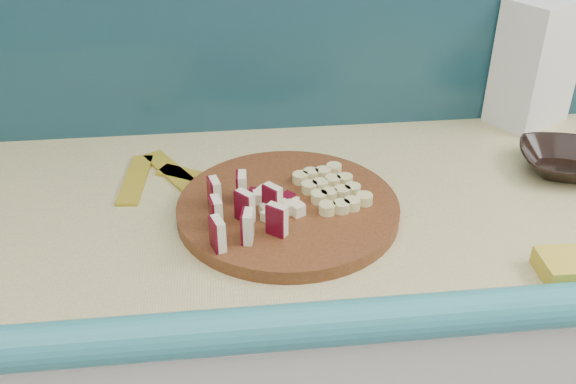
{
  "coord_description": "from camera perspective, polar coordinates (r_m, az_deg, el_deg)",
  "views": [
    {
      "loc": [
        0.05,
        0.6,
        1.48
      ],
      "look_at": [
        0.14,
        1.46,
        0.95
      ],
      "focal_mm": 40.0,
      "sensor_mm": 36.0,
      "label": 1
    }
  ],
  "objects": [
    {
      "name": "backsplash",
      "position": [
        1.23,
        -3.82,
        16.3
      ],
      "size": [
        2.2,
        0.02,
        0.5
      ],
      "primitive_type": "cube",
      "color": "teal",
      "rests_on": "kitchen_counter"
    },
    {
      "name": "flour_bag",
      "position": [
        1.39,
        21.17,
        10.74
      ],
      "size": [
        0.18,
        0.17,
        0.25
      ],
      "primitive_type": "cube",
      "rotation": [
        0.0,
        0.0,
        0.53
      ],
      "color": "white",
      "rests_on": "kitchen_counter"
    },
    {
      "name": "cutting_board",
      "position": [
        1.03,
        0.0,
        -1.48
      ],
      "size": [
        0.45,
        0.45,
        0.02
      ],
      "primitive_type": "cylinder",
      "rotation": [
        0.0,
        0.0,
        0.3
      ],
      "color": "#42260E",
      "rests_on": "kitchen_counter"
    },
    {
      "name": "sponge",
      "position": [
        0.99,
        24.09,
        -6.06
      ],
      "size": [
        0.1,
        0.07,
        0.03
      ],
      "primitive_type": "cube",
      "rotation": [
        0.0,
        0.0,
        -0.04
      ],
      "color": "gold",
      "rests_on": "kitchen_counter"
    },
    {
      "name": "apple_wedges",
      "position": [
        0.96,
        -4.18,
        -1.56
      ],
      "size": [
        0.11,
        0.16,
        0.05
      ],
      "color": "beige",
      "rests_on": "cutting_board"
    },
    {
      "name": "banana_peel",
      "position": [
        1.15,
        -10.47,
        1.36
      ],
      "size": [
        0.22,
        0.19,
        0.01
      ],
      "rotation": [
        0.0,
        0.0,
        0.34
      ],
      "color": "gold",
      "rests_on": "kitchen_counter"
    },
    {
      "name": "brown_bowl",
      "position": [
        1.25,
        23.43,
        2.51
      ],
      "size": [
        0.2,
        0.2,
        0.04
      ],
      "primitive_type": "imported",
      "rotation": [
        0.0,
        0.0,
        -0.26
      ],
      "color": "black",
      "rests_on": "kitchen_counter"
    },
    {
      "name": "apple_chunks",
      "position": [
        1.01,
        -1.17,
        -0.8
      ],
      "size": [
        0.06,
        0.06,
        0.02
      ],
      "color": "#F1E8C1",
      "rests_on": "cutting_board"
    },
    {
      "name": "banana_slices",
      "position": [
        1.05,
        3.83,
        0.32
      ],
      "size": [
        0.12,
        0.15,
        0.02
      ],
      "color": "#DFD288",
      "rests_on": "cutting_board"
    }
  ]
}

